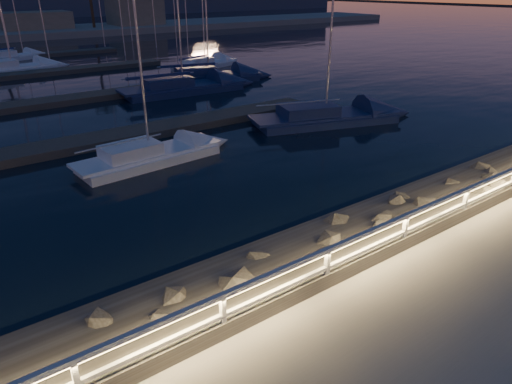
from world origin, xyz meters
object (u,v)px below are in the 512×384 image
sailboat_b (146,155)px  sailboat_d (322,116)px  sailboat_h (180,87)px  sailboat_n (9,57)px  sailboat_l (204,64)px  guard_rail (380,234)px  sailboat_k (10,68)px  sailboat_g (206,76)px

sailboat_b → sailboat_d: bearing=-3.9°
sailboat_h → sailboat_n: (-7.17, 24.95, -0.05)m
sailboat_h → sailboat_l: size_ratio=1.23×
sailboat_b → sailboat_h: bearing=52.2°
guard_rail → sailboat_k: bearing=92.7°
sailboat_b → sailboat_h: sailboat_h is taller
sailboat_g → sailboat_k: sailboat_g is taller
sailboat_h → sailboat_n: sailboat_h is taller
sailboat_k → sailboat_l: sailboat_k is taller
sailboat_b → sailboat_d: (10.93, 0.09, 0.03)m
sailboat_l → sailboat_n: bearing=112.1°
sailboat_k → sailboat_n: sailboat_k is taller
sailboat_h → sailboat_l: bearing=54.8°
sailboat_g → sailboat_l: bearing=75.8°
guard_rail → sailboat_k: (-1.93, 41.10, -0.95)m
sailboat_n → sailboat_b: bearing=-109.4°
sailboat_d → sailboat_g: bearing=104.1°
sailboat_b → sailboat_g: size_ratio=0.78×
sailboat_h → sailboat_n: bearing=110.1°
guard_rail → sailboat_g: sailboat_g is taller
guard_rail → sailboat_l: 35.57m
guard_rail → sailboat_d: 15.37m
sailboat_b → sailboat_k: 29.12m
sailboat_h → sailboat_l: sailboat_h is taller
sailboat_h → sailboat_n: size_ratio=1.39×
sailboat_g → sailboat_l: sailboat_g is taller
sailboat_d → sailboat_k: (-11.39, 29.03, -0.01)m
sailboat_d → sailboat_l: (4.18, 20.77, -0.04)m
sailboat_k → sailboat_n: (1.37, 8.07, -0.02)m
sailboat_d → sailboat_n: sailboat_d is taller
guard_rail → sailboat_k: 41.16m
sailboat_k → sailboat_b: bearing=-94.7°
sailboat_b → sailboat_n: 37.19m
guard_rail → sailboat_h: (6.61, 24.22, -0.92)m
sailboat_d → sailboat_k: size_ratio=1.10×
sailboat_n → sailboat_g: bearing=-81.9°
sailboat_b → guard_rail: bearing=-87.4°
sailboat_b → sailboat_d: sailboat_d is taller
sailboat_d → sailboat_h: sailboat_h is taller
sailboat_d → sailboat_l: sailboat_d is taller
sailboat_g → sailboat_n: bearing=130.4°
sailboat_b → sailboat_d: size_ratio=0.78×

